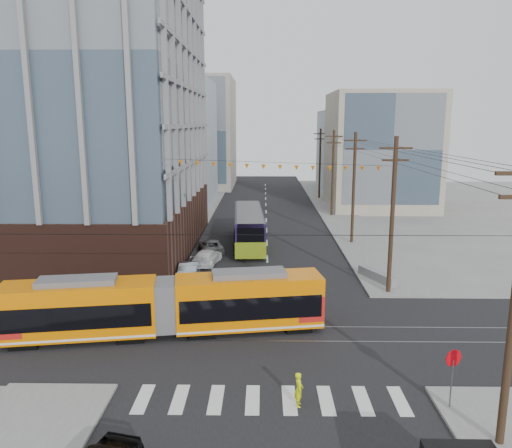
# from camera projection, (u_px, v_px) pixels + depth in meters

# --- Properties ---
(ground) EXTENTS (160.00, 160.00, 0.00)m
(ground) POSITION_uv_depth(u_px,v_px,m) (270.00, 367.00, 24.66)
(ground) COLOR slate
(office_building) EXTENTS (30.00, 25.00, 28.60)m
(office_building) POSITION_uv_depth(u_px,v_px,m) (23.00, 95.00, 44.68)
(office_building) COLOR #381E16
(office_building) RESTS_ON ground
(bg_bldg_nw_near) EXTENTS (18.00, 16.00, 18.00)m
(bg_bldg_nw_near) POSITION_uv_depth(u_px,v_px,m) (152.00, 142.00, 74.08)
(bg_bldg_nw_near) COLOR #8C99A5
(bg_bldg_nw_near) RESTS_ON ground
(bg_bldg_ne_near) EXTENTS (14.00, 14.00, 16.00)m
(bg_bldg_ne_near) POSITION_uv_depth(u_px,v_px,m) (380.00, 151.00, 69.87)
(bg_bldg_ne_near) COLOR gray
(bg_bldg_ne_near) RESTS_ON ground
(bg_bldg_nw_far) EXTENTS (16.00, 18.00, 20.00)m
(bg_bldg_nw_far) POSITION_uv_depth(u_px,v_px,m) (191.00, 133.00, 93.43)
(bg_bldg_nw_far) COLOR gray
(bg_bldg_nw_far) RESTS_ON ground
(bg_bldg_ne_far) EXTENTS (16.00, 16.00, 14.00)m
(bg_bldg_ne_far) POSITION_uv_depth(u_px,v_px,m) (366.00, 150.00, 89.63)
(bg_bldg_ne_far) COLOR #8C99A5
(bg_bldg_ne_far) RESTS_ON ground
(utility_pole_far) EXTENTS (0.30, 0.30, 11.00)m
(utility_pole_far) POSITION_uv_depth(u_px,v_px,m) (320.00, 164.00, 78.31)
(utility_pole_far) COLOR black
(utility_pole_far) RESTS_ON ground
(streetcar) EXTENTS (17.99, 5.31, 3.43)m
(streetcar) POSITION_uv_depth(u_px,v_px,m) (166.00, 306.00, 28.15)
(streetcar) COLOR #DE6E00
(streetcar) RESTS_ON ground
(city_bus) EXTENTS (3.41, 12.76, 3.58)m
(city_bus) POSITION_uv_depth(u_px,v_px,m) (249.00, 227.00, 48.96)
(city_bus) COLOR #1B1233
(city_bus) RESTS_ON ground
(parked_car_silver) EXTENTS (1.52, 4.10, 1.34)m
(parked_car_silver) POSITION_uv_depth(u_px,v_px,m) (190.00, 269.00, 38.75)
(parked_car_silver) COLOR #929FAA
(parked_car_silver) RESTS_ON ground
(parked_car_white) EXTENTS (2.54, 4.65, 1.28)m
(parked_car_white) POSITION_uv_depth(u_px,v_px,m) (207.00, 257.00, 42.46)
(parked_car_white) COLOR silver
(parked_car_white) RESTS_ON ground
(parked_car_grey) EXTENTS (3.01, 4.70, 1.21)m
(parked_car_grey) POSITION_uv_depth(u_px,v_px,m) (211.00, 246.00, 46.43)
(parked_car_grey) COLOR #58595A
(parked_car_grey) RESTS_ON ground
(pedestrian) EXTENTS (0.37, 0.56, 1.52)m
(pedestrian) POSITION_uv_depth(u_px,v_px,m) (299.00, 389.00, 21.15)
(pedestrian) COLOR #D5F209
(pedestrian) RESTS_ON ground
(stop_sign) EXTENTS (0.99, 0.99, 2.56)m
(stop_sign) POSITION_uv_depth(u_px,v_px,m) (451.00, 382.00, 20.74)
(stop_sign) COLOR #C30009
(stop_sign) RESTS_ON ground
(jersey_barrier) EXTENTS (2.52, 4.04, 0.81)m
(jersey_barrier) POSITION_uv_depth(u_px,v_px,m) (377.00, 277.00, 37.84)
(jersey_barrier) COLOR slate
(jersey_barrier) RESTS_ON ground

